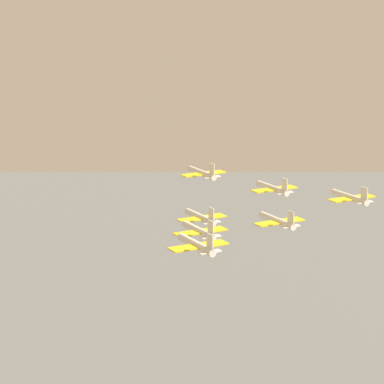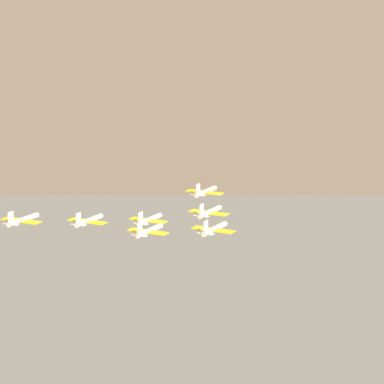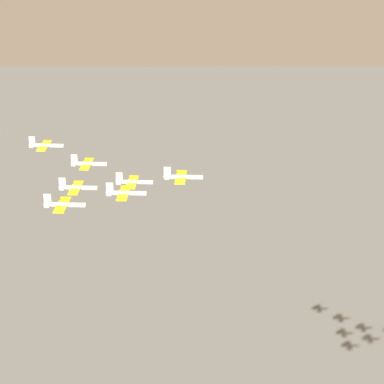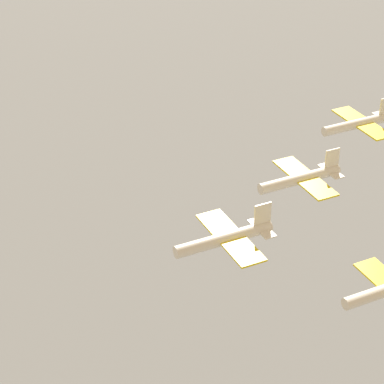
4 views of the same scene
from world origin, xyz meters
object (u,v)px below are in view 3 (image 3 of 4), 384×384
Objects in this scene: jet_4 at (77,188)px; jet_6 at (45,146)px; jet_2 at (125,193)px; jet_1 at (133,182)px; jet_0 at (182,177)px; jet_3 at (88,164)px; jet_5 at (63,205)px.

jet_6 reaches higher than jet_4.
jet_4 is at bearing -120.47° from jet_2.
jet_1 is at bearing 120.47° from jet_4.
jet_4 reaches higher than jet_1.
jet_0 is at bearing 59.53° from jet_6.
jet_4 is 25.79m from jet_6.
jet_2 is (-11.32, -9.66, 3.45)m from jet_1.
jet_4 is at bearing 0.00° from jet_3.
jet_5 is at bearing -0.00° from jet_4.
jet_6 is at bearing -120.47° from jet_1.
jet_2 is 39.08m from jet_6.
jet_4 is (-16.43, 19.25, -3.27)m from jet_0.
jet_3 reaches higher than jet_1.
jet_1 is at bearing 180.00° from jet_2.
jet_6 is (-7.66, 43.37, -0.79)m from jet_0.
jet_0 is 25.52m from jet_4.
jet_0 is at bearing 120.47° from jet_5.
jet_0 is at bearing 90.00° from jet_4.
jet_0 is 1.00× the size of jet_4.
jet_5 reaches higher than jet_3.
jet_2 is at bearing 120.47° from jet_5.
jet_0 is 44.05m from jet_6.
jet_3 is (8.77, 24.12, -1.71)m from jet_2.
jet_3 is 1.00× the size of jet_4.
jet_5 is 39.31m from jet_6.
jet_0 is 1.00× the size of jet_1.
jet_0 reaches higher than jet_6.
jet_4 is at bearing -90.00° from jet_0.
jet_1 is at bearing 150.46° from jet_5.
jet_1 is 1.00× the size of jet_2.
jet_6 is at bearing -139.64° from jet_2.
jet_0 reaches higher than jet_3.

